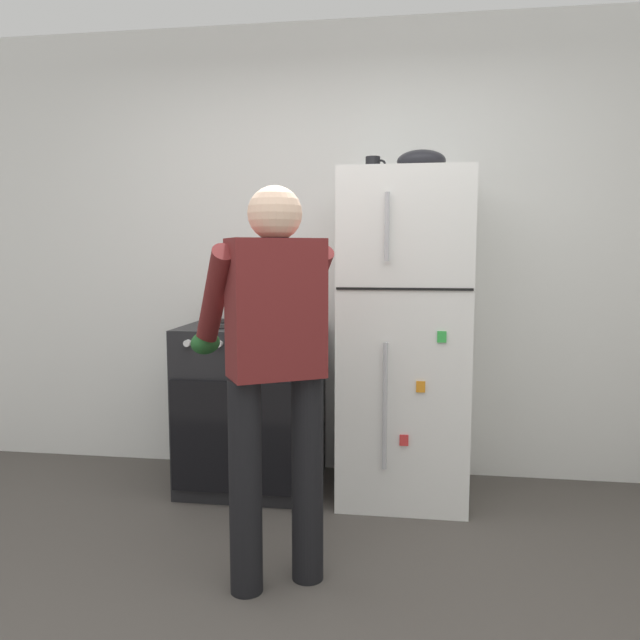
% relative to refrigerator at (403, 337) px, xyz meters
% --- Properties ---
extents(kitchen_wall_back, '(6.00, 0.10, 2.70)m').
position_rel_refrigerator_xyz_m(kitchen_wall_back, '(-0.40, 0.38, 0.46)').
color(kitchen_wall_back, white).
rests_on(kitchen_wall_back, ground).
extents(refrigerator, '(0.68, 0.72, 1.77)m').
position_rel_refrigerator_xyz_m(refrigerator, '(0.00, 0.00, 0.00)').
color(refrigerator, white).
rests_on(refrigerator, ground).
extents(stove_range, '(0.76, 0.67, 0.94)m').
position_rel_refrigerator_xyz_m(stove_range, '(-0.86, -0.01, -0.42)').
color(stove_range, black).
rests_on(stove_range, ground).
extents(person_cook, '(0.66, 0.71, 1.60)m').
position_rel_refrigerator_xyz_m(person_cook, '(-0.51, -1.01, 0.07)').
color(person_cook, black).
rests_on(person_cook, ground).
extents(red_pot, '(0.35, 0.25, 0.13)m').
position_rel_refrigerator_xyz_m(red_pot, '(-0.70, -0.05, 0.12)').
color(red_pot, red).
rests_on(red_pot, stove_range).
extents(coffee_mug, '(0.11, 0.08, 0.10)m').
position_rel_refrigerator_xyz_m(coffee_mug, '(-0.18, 0.05, 0.93)').
color(coffee_mug, black).
rests_on(coffee_mug, refrigerator).
extents(pepper_mill, '(0.05, 0.05, 0.15)m').
position_rel_refrigerator_xyz_m(pepper_mill, '(-1.16, 0.20, 0.13)').
color(pepper_mill, brown).
rests_on(pepper_mill, stove_range).
extents(mixing_bowl, '(0.26, 0.26, 0.12)m').
position_rel_refrigerator_xyz_m(mixing_bowl, '(0.08, 0.00, 0.94)').
color(mixing_bowl, black).
rests_on(mixing_bowl, refrigerator).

